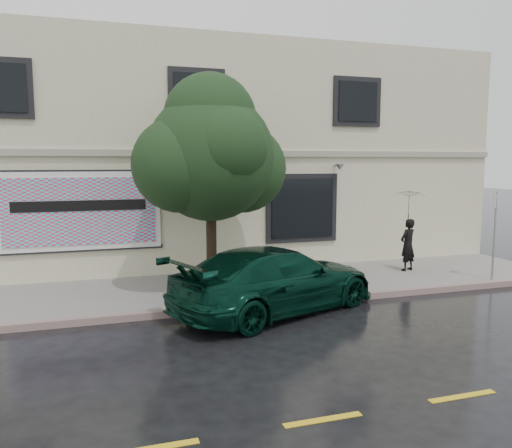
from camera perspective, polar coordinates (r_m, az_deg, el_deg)
name	(u,v)px	position (r m, az deg, el deg)	size (l,w,h in m)	color
ground	(248,333)	(10.08, -0.97, -12.35)	(90.00, 90.00, 0.00)	black
sidewalk	(212,289)	(13.08, -5.04, -7.45)	(20.00, 3.50, 0.15)	gray
curb	(229,308)	(11.44, -3.13, -9.59)	(20.00, 0.18, 0.16)	gray
road_marking	(323,420)	(7.08, 7.67, -21.28)	(19.00, 0.12, 0.01)	gold
building	(177,158)	(18.31, -9.05, 7.48)	(20.00, 8.12, 7.00)	beige
billboard	(80,211)	(14.11, -19.43, 1.40)	(4.30, 0.16, 2.20)	white
car	(276,279)	(11.27, 2.29, -6.34)	(2.24, 5.07, 1.48)	black
pedestrian	(408,245)	(15.41, 16.95, -2.28)	(0.56, 0.37, 1.55)	black
umbrella	(409,207)	(15.27, 17.10, 1.91)	(0.97, 0.97, 0.72)	black
street_tree	(210,157)	(12.31, -5.23, 7.61)	(3.14, 3.14, 4.90)	black
sign_pole	(495,227)	(14.95, 25.63, -0.29)	(0.28, 0.14, 2.42)	#96989F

